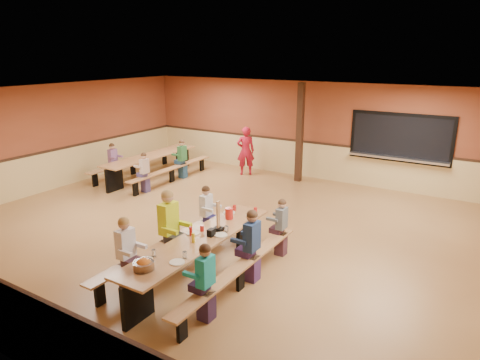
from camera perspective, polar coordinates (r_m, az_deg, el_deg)
The scene contains 23 objects.
ground at distance 9.70m, azimuth -1.92°, elevation -6.66°, with size 12.00×12.00×0.00m, color brown.
room_envelope at distance 9.45m, azimuth -1.96°, elevation -2.82°, with size 12.04×10.04×3.02m.
kitchen_pass_through at distance 12.82m, azimuth 20.57°, elevation 5.03°, with size 2.78×0.28×1.38m.
structural_post at distance 13.10m, azimuth 7.97°, elevation 6.22°, with size 0.18×0.18×3.00m, color black.
cafeteria_table_main at distance 7.62m, azimuth -5.32°, elevation -9.23°, with size 1.91×3.70×0.74m.
cafeteria_table_second at distance 13.77m, azimuth -11.76°, elevation 2.38°, with size 1.91×3.70×0.74m.
seated_child_white_left at distance 7.45m, azimuth -14.92°, elevation -9.48°, with size 0.40×0.32×1.26m, color white, non-canonical shape.
seated_adult_yellow at distance 8.12m, azimuth -9.46°, elevation -6.26°, with size 0.47×0.39×1.42m, color #D9F41C, non-canonical shape.
seated_child_grey_left at distance 9.02m, azimuth -4.51°, elevation -4.51°, with size 0.36×0.29×1.18m, color white, non-canonical shape.
seated_child_teal_right at distance 6.45m, azimuth -4.59°, elevation -13.53°, with size 0.37×0.30×1.21m, color teal, non-canonical shape.
seated_child_navy_right at distance 7.44m, azimuth 1.59°, elevation -8.83°, with size 0.41×0.33×1.28m, color navy, non-canonical shape.
seated_child_char_right at distance 8.40m, azimuth 5.55°, elevation -6.35°, with size 0.33×0.27×1.14m, color #575E62, non-canonical shape.
seated_child_purple_sec at distance 13.79m, azimuth -16.55°, elevation 2.29°, with size 0.34×0.28×1.16m, color #7A507B, non-canonical shape.
seated_child_green_sec at distance 13.61m, azimuth -7.69°, elevation 2.76°, with size 0.37×0.30×1.21m, color #2D6D3A, non-canonical shape.
seated_child_tan_sec at distance 12.40m, azimuth -12.58°, elevation 0.94°, with size 0.33×0.27×1.13m, color #C7AD9C, non-canonical shape.
standing_woman at distance 13.82m, azimuth 0.76°, elevation 3.91°, with size 0.58×0.38×1.58m, color #A91328.
punch_pitcher at distance 8.30m, azimuth -1.46°, elevation -4.47°, with size 0.16×0.16×0.22m, color red.
chip_bowl at distance 6.63m, azimuth -12.74°, elevation -10.96°, with size 0.32×0.32×0.15m, color orange, non-canonical shape.
napkin_dispenser at distance 7.58m, azimuth -3.86°, elevation -7.00°, with size 0.10×0.14×0.13m, color black.
condiment_mustard at distance 7.35m, azimuth -6.24°, elevation -7.69°, with size 0.06×0.06×0.17m, color yellow.
condiment_ketchup at distance 7.61m, azimuth -6.58°, elevation -6.80°, with size 0.06×0.06×0.17m, color #B2140F.
table_paddle at distance 7.77m, azimuth -2.90°, elevation -5.80°, with size 0.16×0.16×0.56m.
place_settings at distance 7.50m, azimuth -5.38°, elevation -7.38°, with size 0.65×3.30×0.11m, color beige, non-canonical shape.
Camera 1 is at (4.93, -7.42, 3.85)m, focal length 32.00 mm.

